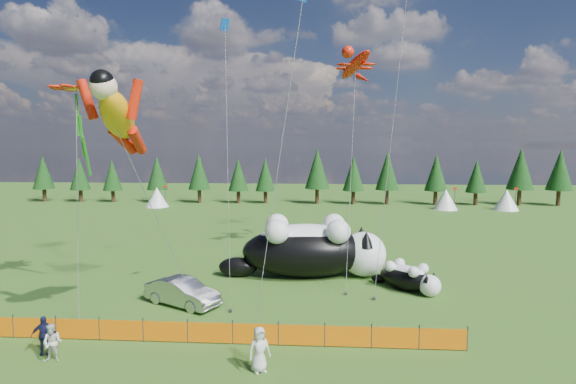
# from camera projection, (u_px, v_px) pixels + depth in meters

# --- Properties ---
(ground) EXTENTS (160.00, 160.00, 0.00)m
(ground) POSITION_uv_depth(u_px,v_px,m) (224.00, 318.00, 22.66)
(ground) COLOR #103D0B
(ground) RESTS_ON ground
(safety_fence) EXTENTS (22.06, 0.06, 1.10)m
(safety_fence) POSITION_uv_depth(u_px,v_px,m) (210.00, 333.00, 19.63)
(safety_fence) COLOR #262626
(safety_fence) RESTS_ON ground
(tree_line) EXTENTS (90.00, 4.00, 8.00)m
(tree_line) POSITION_uv_depth(u_px,v_px,m) (286.00, 177.00, 66.91)
(tree_line) COLOR black
(tree_line) RESTS_ON ground
(festival_tents) EXTENTS (50.00, 3.20, 2.80)m
(festival_tents) POSITION_uv_depth(u_px,v_px,m) (364.00, 199.00, 61.49)
(festival_tents) COLOR white
(festival_tents) RESTS_ON ground
(cat_large) EXTENTS (11.12, 4.55, 4.02)m
(cat_large) POSITION_uv_depth(u_px,v_px,m) (312.00, 248.00, 29.66)
(cat_large) COLOR black
(cat_large) RESTS_ON ground
(cat_small) EXTENTS (3.74, 3.71, 1.70)m
(cat_small) POSITION_uv_depth(u_px,v_px,m) (408.00, 277.00, 26.86)
(cat_small) COLOR black
(cat_small) RESTS_ON ground
(car) EXTENTS (4.62, 3.39, 1.45)m
(car) POSITION_uv_depth(u_px,v_px,m) (182.00, 292.00, 24.37)
(car) COLOR #ACACB0
(car) RESTS_ON ground
(spectator_b) EXTENTS (0.80, 0.52, 1.55)m
(spectator_b) POSITION_uv_depth(u_px,v_px,m) (53.00, 343.00, 17.97)
(spectator_b) COLOR silver
(spectator_b) RESTS_ON ground
(spectator_c) EXTENTS (1.07, 0.84, 1.63)m
(spectator_c) POSITION_uv_depth(u_px,v_px,m) (44.00, 335.00, 18.63)
(spectator_c) COLOR #15183A
(spectator_c) RESTS_ON ground
(spectator_e) EXTENTS (1.02, 0.91, 1.76)m
(spectator_e) POSITION_uv_depth(u_px,v_px,m) (259.00, 349.00, 17.16)
(spectator_e) COLOR silver
(spectator_e) RESTS_ON ground
(superhero_kite) EXTENTS (4.91, 7.75, 12.56)m
(superhero_kite) POSITION_uv_depth(u_px,v_px,m) (118.00, 116.00, 19.78)
(superhero_kite) COLOR orange
(superhero_kite) RESTS_ON ground
(gecko_kite) EXTENTS (5.10, 12.74, 17.34)m
(gecko_kite) POSITION_uv_depth(u_px,v_px,m) (355.00, 65.00, 33.80)
(gecko_kite) COLOR red
(gecko_kite) RESTS_ON ground
(flower_kite) EXTENTS (3.67, 5.95, 12.50)m
(flower_kite) POSITION_uv_depth(u_px,v_px,m) (76.00, 91.00, 24.89)
(flower_kite) COLOR red
(flower_kite) RESTS_ON ground
(diamond_kite_a) EXTENTS (1.90, 6.68, 17.38)m
(diamond_kite_a) POSITION_uv_depth(u_px,v_px,m) (225.00, 37.00, 27.74)
(diamond_kite_a) COLOR blue
(diamond_kite_a) RESTS_ON ground
(diamond_kite_c) EXTENTS (2.67, 2.25, 16.38)m
(diamond_kite_c) POSITION_uv_depth(u_px,v_px,m) (302.00, 7.00, 20.38)
(diamond_kite_c) COLOR blue
(diamond_kite_c) RESTS_ON ground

